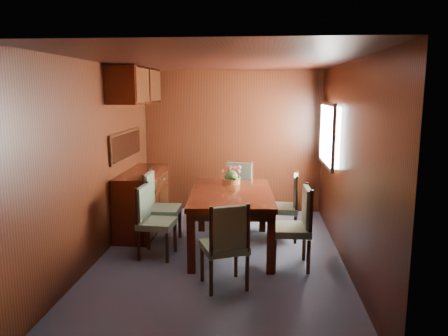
# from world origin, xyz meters

# --- Properties ---
(ground) EXTENTS (4.50, 4.50, 0.00)m
(ground) POSITION_xyz_m (0.00, 0.00, 0.00)
(ground) COLOR #3A3F50
(ground) RESTS_ON ground
(room_shell) EXTENTS (3.06, 4.52, 2.41)m
(room_shell) POSITION_xyz_m (-0.10, 0.33, 1.63)
(room_shell) COLOR black
(room_shell) RESTS_ON ground
(sideboard) EXTENTS (0.48, 1.40, 0.90)m
(sideboard) POSITION_xyz_m (-1.25, 1.00, 0.45)
(sideboard) COLOR black
(sideboard) RESTS_ON ground
(dining_table) EXTENTS (1.13, 1.71, 0.78)m
(dining_table) POSITION_xyz_m (0.12, 0.33, 0.67)
(dining_table) COLOR black
(dining_table) RESTS_ON ground
(chair_left_near) EXTENTS (0.45, 0.46, 0.92)m
(chair_left_near) POSITION_xyz_m (-0.86, 0.01, 0.51)
(chair_left_near) COLOR black
(chair_left_near) RESTS_ON ground
(chair_left_far) EXTENTS (0.46, 0.48, 0.99)m
(chair_left_far) POSITION_xyz_m (-0.91, 0.50, 0.55)
(chair_left_far) COLOR black
(chair_left_far) RESTS_ON ground
(chair_right_near) EXTENTS (0.46, 0.48, 0.98)m
(chair_right_near) POSITION_xyz_m (0.92, -0.18, 0.54)
(chair_right_near) COLOR black
(chair_right_near) RESTS_ON ground
(chair_right_far) EXTENTS (0.45, 0.47, 0.93)m
(chair_right_far) POSITION_xyz_m (0.87, 0.82, 0.52)
(chair_right_far) COLOR black
(chair_right_far) RESTS_ON ground
(chair_head) EXTENTS (0.57, 0.56, 0.94)m
(chair_head) POSITION_xyz_m (0.14, -0.84, 0.52)
(chair_head) COLOR black
(chair_head) RESTS_ON ground
(chair_foot) EXTENTS (0.56, 0.54, 0.96)m
(chair_foot) POSITION_xyz_m (0.12, 1.55, 0.53)
(chair_foot) COLOR black
(chair_foot) RESTS_ON ground
(flower_centerpiece) EXTENTS (0.26, 0.26, 0.26)m
(flower_centerpiece) POSITION_xyz_m (0.08, 0.81, 0.90)
(flower_centerpiece) COLOR #B56E37
(flower_centerpiece) RESTS_ON dining_table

